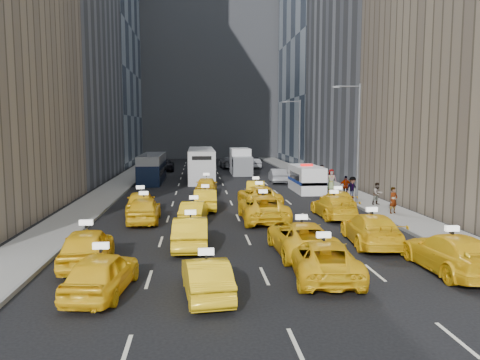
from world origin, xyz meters
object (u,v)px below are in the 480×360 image
object	(u,v)px
double_decker	(152,168)
box_truck	(241,161)
taxi_3	(451,253)
nypd_van	(306,179)
taxi_0	(102,273)
city_bus	(201,164)
pedestrian_0	(393,200)
taxi_1	(206,277)
taxi_2	(323,259)

from	to	relation	value
double_decker	box_truck	xyz separation A→B (m)	(10.26, 7.69, 0.12)
taxi_3	box_truck	bearing A→B (deg)	-84.43
taxi_3	nypd_van	world-z (taller)	nypd_van
taxi_3	taxi_0	bearing A→B (deg)	4.41
city_bus	box_truck	size ratio (longest dim) A/B	1.90
city_bus	pedestrian_0	size ratio (longest dim) A/B	7.57
taxi_3	pedestrian_0	distance (m)	12.28
taxi_1	taxi_3	size ratio (longest dim) A/B	0.76
taxi_1	taxi_3	bearing A→B (deg)	-175.52
taxi_3	pedestrian_0	size ratio (longest dim) A/B	3.08
nypd_van	pedestrian_0	distance (m)	12.39
double_decker	taxi_1	bearing A→B (deg)	-87.00
taxi_0	pedestrian_0	distance (m)	21.00
taxi_0	double_decker	world-z (taller)	double_decker
taxi_2	taxi_3	size ratio (longest dim) A/B	0.97
pedestrian_0	box_truck	bearing A→B (deg)	82.01
taxi_2	double_decker	size ratio (longest dim) A/B	0.51
taxi_3	city_bus	distance (m)	36.47
taxi_1	nypd_van	xyz separation A→B (m)	(9.62, 25.81, 0.46)
taxi_3	box_truck	xyz separation A→B (m)	(-4.73, 40.81, 0.78)
taxi_2	double_decker	xyz separation A→B (m)	(-9.68, 33.27, 0.71)
box_truck	nypd_van	bearing A→B (deg)	-74.39
double_decker	taxi_3	bearing A→B (deg)	-70.95
nypd_van	city_bus	xyz separation A→B (m)	(-9.45, 11.16, 0.56)
taxi_2	double_decker	bearing A→B (deg)	-68.52
taxi_0	taxi_2	bearing A→B (deg)	-164.95
taxi_0	taxi_3	bearing A→B (deg)	-167.41
double_decker	city_bus	size ratio (longest dim) A/B	0.77
pedestrian_0	taxi_0	bearing A→B (deg)	-163.38
taxi_1	double_decker	bearing A→B (deg)	-87.74
city_bus	box_truck	world-z (taller)	city_bus
nypd_van	box_truck	bearing A→B (deg)	105.16
taxi_3	taxi_2	bearing A→B (deg)	0.56
taxi_1	double_decker	xyz separation A→B (m)	(-5.09, 34.96, 0.76)
taxi_1	box_truck	xyz separation A→B (m)	(5.16, 42.65, 0.89)
taxi_0	box_truck	world-z (taller)	box_truck
nypd_van	city_bus	size ratio (longest dim) A/B	0.44
taxi_1	taxi_0	bearing A→B (deg)	-14.55
taxi_2	box_truck	xyz separation A→B (m)	(0.58, 40.96, 0.84)
taxi_1	city_bus	size ratio (longest dim) A/B	0.31
double_decker	box_truck	world-z (taller)	box_truck
taxi_2	city_bus	bearing A→B (deg)	-77.60
taxi_1	pedestrian_0	bearing A→B (deg)	-138.52
taxi_0	nypd_van	distance (m)	28.54
nypd_van	double_decker	size ratio (longest dim) A/B	0.58
taxi_1	nypd_van	size ratio (longest dim) A/B	0.70
taxi_0	taxi_1	world-z (taller)	taxi_0
taxi_2	city_bus	size ratio (longest dim) A/B	0.40
taxi_2	pedestrian_0	world-z (taller)	pedestrian_0
nypd_van	city_bus	world-z (taller)	city_bus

